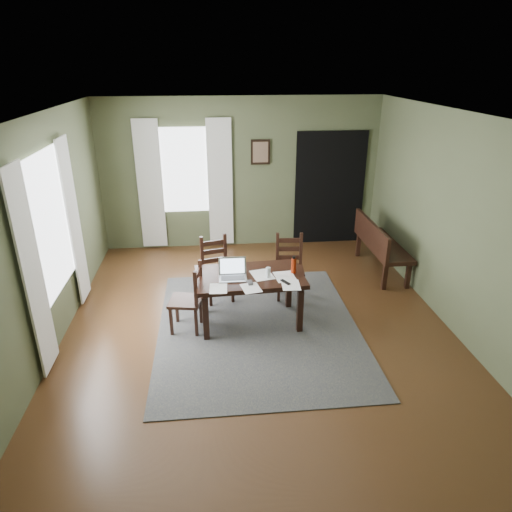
{
  "coord_description": "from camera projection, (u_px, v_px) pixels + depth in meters",
  "views": [
    {
      "loc": [
        -0.55,
        -5.13,
        3.25
      ],
      "look_at": [
        0.0,
        0.3,
        0.9
      ],
      "focal_mm": 32.0,
      "sensor_mm": 36.0,
      "label": 1
    }
  ],
  "objects": [
    {
      "name": "ground",
      "position": [
        258.0,
        328.0,
        6.02
      ],
      "size": [
        5.0,
        6.0,
        0.01
      ],
      "color": "#492C16"
    },
    {
      "name": "room_shell",
      "position": [
        259.0,
        195.0,
        5.31
      ],
      "size": [
        5.02,
        6.02,
        2.71
      ],
      "color": "#50593A",
      "rests_on": "ground"
    },
    {
      "name": "rug",
      "position": [
        258.0,
        327.0,
        6.02
      ],
      "size": [
        2.6,
        3.2,
        0.01
      ],
      "color": "#404040",
      "rests_on": "ground"
    },
    {
      "name": "dining_table",
      "position": [
        250.0,
        281.0,
        5.9
      ],
      "size": [
        1.43,
        0.9,
        0.69
      ],
      "rotation": [
        0.0,
        0.0,
        0.05
      ],
      "color": "black",
      "rests_on": "rug"
    },
    {
      "name": "chair_end",
      "position": [
        189.0,
        299.0,
        5.81
      ],
      "size": [
        0.46,
        0.46,
        0.91
      ],
      "rotation": [
        0.0,
        0.0,
        -1.74
      ],
      "color": "black",
      "rests_on": "rug"
    },
    {
      "name": "chair_back_left",
      "position": [
        217.0,
        270.0,
        6.59
      ],
      "size": [
        0.5,
        0.5,
        0.93
      ],
      "rotation": [
        0.0,
        0.0,
        0.26
      ],
      "color": "black",
      "rests_on": "rug"
    },
    {
      "name": "chair_back_right",
      "position": [
        289.0,
        267.0,
        6.68
      ],
      "size": [
        0.44,
        0.44,
        0.93
      ],
      "rotation": [
        0.0,
        0.0,
        -0.09
      ],
      "color": "black",
      "rests_on": "rug"
    },
    {
      "name": "bench",
      "position": [
        379.0,
        242.0,
        7.44
      ],
      "size": [
        0.49,
        1.53,
        0.86
      ],
      "rotation": [
        0.0,
        0.0,
        1.57
      ],
      "color": "black",
      "rests_on": "ground"
    },
    {
      "name": "laptop",
      "position": [
        233.0,
        273.0,
        5.79
      ],
      "size": [
        0.36,
        0.28,
        0.24
      ],
      "rotation": [
        0.0,
        0.0,
        -0.01
      ],
      "color": "#B7B7BC",
      "rests_on": "dining_table"
    },
    {
      "name": "computer_mouse",
      "position": [
        250.0,
        283.0,
        5.63
      ],
      "size": [
        0.07,
        0.11,
        0.03
      ],
      "primitive_type": "cube",
      "rotation": [
        0.0,
        0.0,
        0.15
      ],
      "color": "#3F3F42",
      "rests_on": "dining_table"
    },
    {
      "name": "tv_remote",
      "position": [
        285.0,
        282.0,
        5.66
      ],
      "size": [
        0.11,
        0.16,
        0.02
      ],
      "primitive_type": "cube",
      "rotation": [
        0.0,
        0.0,
        0.51
      ],
      "color": "black",
      "rests_on": "dining_table"
    },
    {
      "name": "drinking_glass",
      "position": [
        268.0,
        272.0,
        5.78
      ],
      "size": [
        0.08,
        0.08,
        0.13
      ],
      "primitive_type": "cylinder",
      "rotation": [
        0.0,
        0.0,
        0.33
      ],
      "color": "silver",
      "rests_on": "dining_table"
    },
    {
      "name": "water_bottle",
      "position": [
        294.0,
        265.0,
        5.89
      ],
      "size": [
        0.09,
        0.09,
        0.23
      ],
      "rotation": [
        0.0,
        0.0,
        0.41
      ],
      "color": "#A4280C",
      "rests_on": "dining_table"
    },
    {
      "name": "paper_a",
      "position": [
        218.0,
        289.0,
        5.52
      ],
      "size": [
        0.22,
        0.29,
        0.0
      ],
      "primitive_type": "cube",
      "rotation": [
        0.0,
        0.0,
        -0.04
      ],
      "color": "white",
      "rests_on": "dining_table"
    },
    {
      "name": "paper_b",
      "position": [
        291.0,
        285.0,
        5.6
      ],
      "size": [
        0.23,
        0.3,
        0.0
      ],
      "primitive_type": "cube",
      "rotation": [
        0.0,
        0.0,
        -0.05
      ],
      "color": "white",
      "rests_on": "dining_table"
    },
    {
      "name": "paper_c",
      "position": [
        262.0,
        275.0,
        5.87
      ],
      "size": [
        0.32,
        0.38,
        0.0
      ],
      "primitive_type": "cube",
      "rotation": [
        0.0,
        0.0,
        0.22
      ],
      "color": "white",
      "rests_on": "dining_table"
    },
    {
      "name": "paper_d",
      "position": [
        285.0,
        277.0,
        5.82
      ],
      "size": [
        0.28,
        0.35,
        0.0
      ],
      "primitive_type": "cube",
      "rotation": [
        0.0,
        0.0,
        0.1
      ],
      "color": "white",
      "rests_on": "dining_table"
    },
    {
      "name": "paper_e",
      "position": [
        251.0,
        288.0,
        5.53
      ],
      "size": [
        0.27,
        0.32,
        0.0
      ],
      "primitive_type": "cube",
      "rotation": [
        0.0,
        0.0,
        0.2
      ],
      "color": "white",
      "rests_on": "dining_table"
    },
    {
      "name": "window_left",
      "position": [
        50.0,
        225.0,
        5.4
      ],
      "size": [
        0.01,
        1.3,
        1.7
      ],
      "color": "white",
      "rests_on": "ground"
    },
    {
      "name": "window_back",
      "position": [
        185.0,
        171.0,
        8.07
      ],
      "size": [
        1.0,
        0.01,
        1.5
      ],
      "color": "white",
      "rests_on": "ground"
    },
    {
      "name": "curtain_left_near",
      "position": [
        32.0,
        274.0,
        4.75
      ],
      "size": [
        0.03,
        0.48,
        2.3
      ],
      "color": "silver",
      "rests_on": "ground"
    },
    {
      "name": "curtain_left_far",
      "position": [
        74.0,
        222.0,
        6.25
      ],
      "size": [
        0.03,
        0.48,
        2.3
      ],
      "color": "silver",
      "rests_on": "ground"
    },
    {
      "name": "curtain_back_left",
      "position": [
        150.0,
        186.0,
        8.08
      ],
      "size": [
        0.44,
        0.03,
        2.3
      ],
      "color": "silver",
      "rests_on": "ground"
    },
    {
      "name": "curtain_back_right",
      "position": [
        220.0,
        184.0,
        8.2
      ],
      "size": [
        0.44,
        0.03,
        2.3
      ],
      "color": "silver",
      "rests_on": "ground"
    },
    {
      "name": "framed_picture",
      "position": [
        260.0,
        152.0,
        8.07
      ],
      "size": [
        0.34,
        0.03,
        0.44
      ],
      "color": "black",
      "rests_on": "ground"
    },
    {
      "name": "doorway_back",
      "position": [
        330.0,
        189.0,
        8.47
      ],
      "size": [
        1.3,
        0.03,
        2.1
      ],
      "color": "black",
      "rests_on": "ground"
    }
  ]
}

